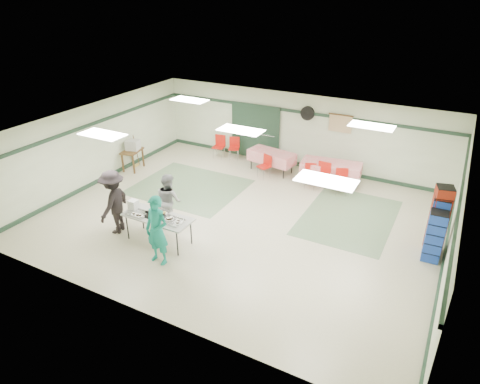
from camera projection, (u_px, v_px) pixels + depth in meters
The scene contains 42 objects.
floor at pixel (241, 217), 12.58m from camera, with size 11.00×11.00×0.00m, color #BEB899.
ceiling at pixel (241, 129), 11.37m from camera, with size 11.00×11.00×0.00m, color white.
wall_back at pixel (299, 131), 15.52m from camera, with size 11.00×11.00×0.00m, color silver.
wall_front at pixel (134, 259), 8.42m from camera, with size 11.00×11.00×0.00m, color silver.
wall_left at pixel (96, 144), 14.29m from camera, with size 9.00×9.00×0.00m, color silver.
wall_right at pixel (455, 223), 9.65m from camera, with size 9.00×9.00×0.00m, color silver.
trim_back at pixel (300, 112), 15.19m from camera, with size 11.00×0.06×0.10m, color #1E3727.
baseboard_back at pixel (296, 164), 16.08m from camera, with size 11.00×0.06×0.12m, color #1E3727.
trim_left at pixel (93, 124), 13.97m from camera, with size 9.00×0.06×0.10m, color #1E3727.
baseboard_left at pixel (102, 179), 14.85m from camera, with size 9.00×0.06×0.12m, color #1E3727.
trim_right at pixel (461, 195), 9.35m from camera, with size 9.00×0.06×0.10m, color #1E3727.
baseboard_right at pixel (442, 269), 10.24m from camera, with size 9.00×0.06×0.12m, color #1E3727.
green_patch_a at pixel (189, 187), 14.42m from camera, with size 3.50×3.00×0.01m, color #64825F.
green_patch_b at pixel (348, 217), 12.58m from camera, with size 2.50×3.50×0.01m, color #64825F.
double_door_left at pixel (244, 130), 16.54m from camera, with size 0.90×0.06×2.10m, color gray.
double_door_right at pixel (267, 134), 16.14m from camera, with size 0.90×0.06×2.10m, color gray.
door_frame at pixel (255, 132), 16.32m from camera, with size 2.00×0.03×2.15m, color #1E3727.
wall_fan at pixel (307, 113), 15.04m from camera, with size 0.50×0.50×0.10m, color black.
scroll_banner at pixel (340, 124), 14.62m from camera, with size 0.80×0.02×0.60m, color #DBC389.
serving_table at pixel (158, 218), 11.12m from camera, with size 1.89×0.78×0.76m.
sheet_tray_right at pixel (172, 221), 10.85m from camera, with size 0.57×0.43×0.02m, color silver.
sheet_tray_mid at pixel (157, 213), 11.26m from camera, with size 0.60×0.45×0.02m, color silver.
sheet_tray_left at pixel (138, 214), 11.21m from camera, with size 0.54×0.41×0.02m, color silver.
baking_pan at pixel (155, 216), 11.03m from camera, with size 0.47×0.29×0.08m, color black.
foam_box_stack at pixel (133, 205), 11.39m from camera, with size 0.23×0.21×0.26m, color white.
volunteer_teal at pixel (157, 231), 10.23m from camera, with size 0.65×0.43×1.78m, color #148E7E.
volunteer_grey at pixel (169, 200), 11.86m from camera, with size 0.76×0.60×1.57m, color gray.
volunteer_dark at pixel (114, 202), 11.50m from camera, with size 1.17×0.67×1.81m, color black.
dining_table_a at pixel (331, 168), 14.42m from camera, with size 2.06×1.11×0.77m.
dining_table_b at pixel (272, 157), 15.35m from camera, with size 1.77×1.00×0.77m.
chair_a at pixel (323, 173), 14.02m from camera, with size 0.46×0.46×0.94m.
chair_b at pixel (310, 173), 14.22m from camera, with size 0.48×0.48×0.82m.
chair_c at pixel (342, 179), 13.77m from camera, with size 0.51×0.51×0.85m.
chair_d at pixel (265, 164), 14.91m from camera, with size 0.50×0.50×0.82m.
chair_loose_a at pixel (234, 146), 16.51m from camera, with size 0.51×0.51×0.85m.
chair_loose_b at pixel (220, 144), 16.57m from camera, with size 0.47×0.47×0.90m.
crate_stack_blue_a at pixel (434, 236), 10.40m from camera, with size 0.41×0.41×1.34m, color #1B41A4.
crate_stack_red at pixel (438, 220), 10.64m from camera, with size 0.40×0.40×1.82m, color #9E230F.
crate_stack_blue_b at pixel (437, 226), 10.68m from camera, with size 0.39×0.39×1.53m, color #1B41A4.
printer_table at pixel (132, 153), 15.48m from camera, with size 0.70×0.94×0.74m.
office_printer at pixel (133, 145), 15.42m from camera, with size 0.45×0.39×0.35m, color #B2B1AD.
broom at pixel (136, 150), 15.77m from camera, with size 0.03×0.03×1.22m, color brown.
Camera 1 is at (5.12, -9.64, 6.29)m, focal length 32.00 mm.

